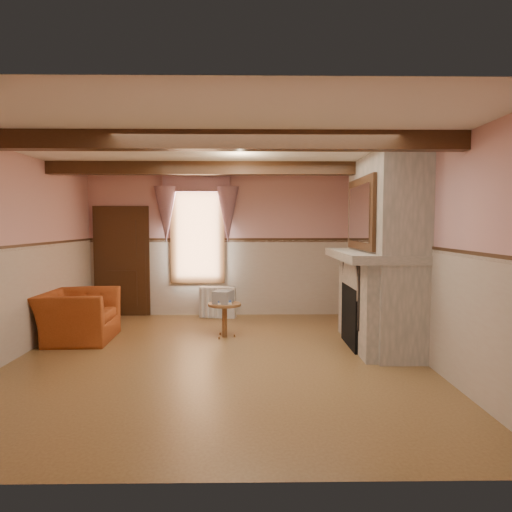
{
  "coord_description": "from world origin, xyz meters",
  "views": [
    {
      "loc": [
        0.43,
        -6.09,
        1.82
      ],
      "look_at": [
        0.53,
        0.8,
        1.34
      ],
      "focal_mm": 32.0,
      "sensor_mm": 36.0,
      "label": 1
    }
  ],
  "objects_px": {
    "side_table": "(225,320)",
    "radiator": "(218,302)",
    "bowl": "(374,249)",
    "mantel_clock": "(360,242)",
    "oil_lamp": "(364,240)",
    "armchair": "(78,316)"
  },
  "relations": [
    {
      "from": "mantel_clock",
      "to": "oil_lamp",
      "type": "relative_size",
      "value": 0.86
    },
    {
      "from": "side_table",
      "to": "radiator",
      "type": "xyz_separation_m",
      "value": [
        -0.22,
        1.54,
        0.02
      ]
    },
    {
      "from": "armchair",
      "to": "side_table",
      "type": "xyz_separation_m",
      "value": [
        2.28,
        0.17,
        -0.11
      ]
    },
    {
      "from": "side_table",
      "to": "bowl",
      "type": "bearing_deg",
      "value": -16.26
    },
    {
      "from": "armchair",
      "to": "radiator",
      "type": "xyz_separation_m",
      "value": [
        2.06,
        1.71,
        -0.09
      ]
    },
    {
      "from": "armchair",
      "to": "bowl",
      "type": "relative_size",
      "value": 3.9
    },
    {
      "from": "radiator",
      "to": "oil_lamp",
      "type": "relative_size",
      "value": 2.5
    },
    {
      "from": "armchair",
      "to": "oil_lamp",
      "type": "bearing_deg",
      "value": -90.89
    },
    {
      "from": "armchair",
      "to": "mantel_clock",
      "type": "bearing_deg",
      "value": -87.55
    },
    {
      "from": "side_table",
      "to": "bowl",
      "type": "height_order",
      "value": "bowl"
    },
    {
      "from": "bowl",
      "to": "armchair",
      "type": "bearing_deg",
      "value": 173.97
    },
    {
      "from": "side_table",
      "to": "radiator",
      "type": "bearing_deg",
      "value": 98.06
    },
    {
      "from": "armchair",
      "to": "mantel_clock",
      "type": "relative_size",
      "value": 4.97
    },
    {
      "from": "side_table",
      "to": "mantel_clock",
      "type": "bearing_deg",
      "value": 5.21
    },
    {
      "from": "mantel_clock",
      "to": "radiator",
      "type": "bearing_deg",
      "value": 151.18
    },
    {
      "from": "bowl",
      "to": "mantel_clock",
      "type": "bearing_deg",
      "value": 90.0
    },
    {
      "from": "side_table",
      "to": "oil_lamp",
      "type": "bearing_deg",
      "value": -1.58
    },
    {
      "from": "side_table",
      "to": "radiator",
      "type": "height_order",
      "value": "radiator"
    },
    {
      "from": "radiator",
      "to": "bowl",
      "type": "distance_m",
      "value": 3.47
    },
    {
      "from": "radiator",
      "to": "bowl",
      "type": "height_order",
      "value": "bowl"
    },
    {
      "from": "radiator",
      "to": "mantel_clock",
      "type": "bearing_deg",
      "value": -20.83
    },
    {
      "from": "armchair",
      "to": "bowl",
      "type": "height_order",
      "value": "bowl"
    }
  ]
}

